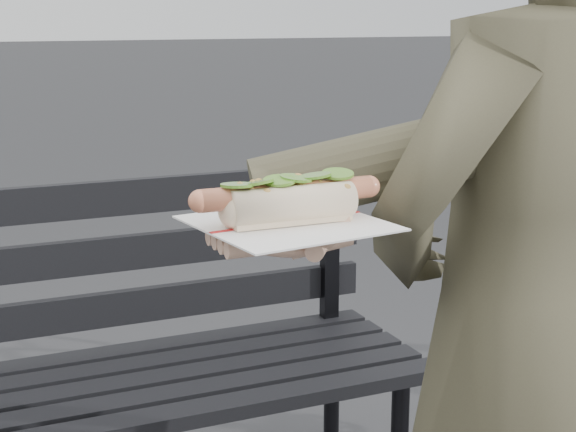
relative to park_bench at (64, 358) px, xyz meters
name	(u,v)px	position (x,y,z in m)	size (l,w,h in m)	color
park_bench	(64,358)	(0.00, 0.00, 0.00)	(1.50, 0.44, 0.88)	black
person	(514,343)	(0.50, -0.84, 0.25)	(0.57, 0.37, 1.55)	#484330
held_hotdog	(409,165)	(0.30, -0.87, 0.53)	(0.63, 0.31, 0.20)	#484330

